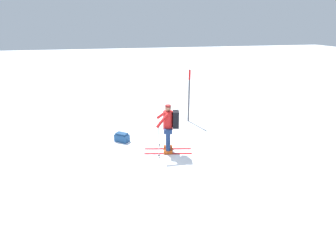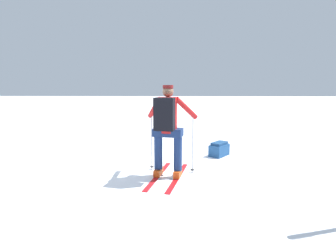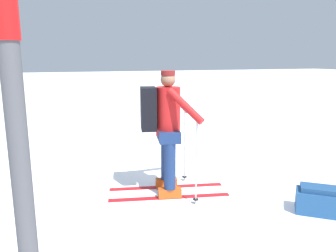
{
  "view_description": "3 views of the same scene",
  "coord_description": "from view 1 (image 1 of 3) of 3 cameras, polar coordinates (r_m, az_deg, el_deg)",
  "views": [
    {
      "loc": [
        1.02,
        7.24,
        4.08
      ],
      "look_at": [
        -0.72,
        -0.55,
        0.93
      ],
      "focal_mm": 28.0,
      "sensor_mm": 36.0,
      "label": 1
    },
    {
      "loc": [
        -5.3,
        -0.69,
        1.62
      ],
      "look_at": [
        -0.72,
        -0.55,
        0.93
      ],
      "focal_mm": 28.0,
      "sensor_mm": 36.0,
      "label": 2
    },
    {
      "loc": [
        -2.12,
        -4.52,
        1.81
      ],
      "look_at": [
        -0.72,
        -0.55,
        0.93
      ],
      "focal_mm": 35.0,
      "sensor_mm": 36.0,
      "label": 3
    }
  ],
  "objects": [
    {
      "name": "ground_plane",
      "position": [
        8.38,
        -4.03,
        -7.69
      ],
      "size": [
        80.0,
        80.0,
        0.0
      ],
      "primitive_type": "plane",
      "color": "white"
    },
    {
      "name": "skier",
      "position": [
        8.58,
        0.26,
        0.11
      ],
      "size": [
        1.66,
        0.97,
        1.65
      ],
      "color": "red",
      "rests_on": "ground_plane"
    },
    {
      "name": "dropped_backpack",
      "position": [
        9.79,
        -9.99,
        -2.46
      ],
      "size": [
        0.58,
        0.54,
        0.33
      ],
      "color": "navy",
      "rests_on": "ground_plane"
    },
    {
      "name": "trail_marker",
      "position": [
        11.34,
        4.61,
        7.35
      ],
      "size": [
        0.08,
        0.08,
        2.27
      ],
      "color": "#4C4C51",
      "rests_on": "ground_plane"
    }
  ]
}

